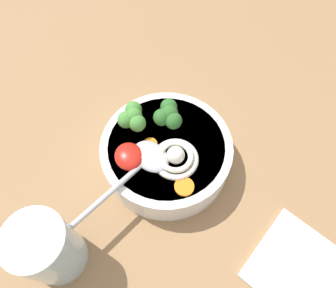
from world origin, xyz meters
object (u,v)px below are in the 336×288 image
Objects in this scene: noodle_pile at (177,156)px; soup_spoon at (144,163)px; drinking_glass at (48,249)px; folded_napkin at (301,271)px; soup_bowl at (168,152)px.

noodle_pile is 4.90cm from soup_spoon.
drinking_glass reaches higher than noodle_pile.
drinking_glass is at bearing -78.85° from noodle_pile.
noodle_pile is at bearing -157.73° from folded_napkin.
noodle_pile is (2.84, 0.07, 3.62)cm from soup_bowl.
noodle_pile is at bearing 1.44° from soup_bowl.
soup_bowl reaches higher than folded_napkin.
noodle_pile reaches higher than folded_napkin.
soup_bowl is 2.71× the size of noodle_pile.
folded_napkin is (20.87, 8.55, -6.08)cm from noodle_pile.
noodle_pile is 23.36cm from folded_napkin.
soup_spoon is 1.54× the size of drinking_glass.
folded_napkin is (22.12, 13.28, -5.95)cm from soup_spoon.
folded_napkin is at bearing 22.27° from noodle_pile.
drinking_glass is (6.87, -20.38, 2.77)cm from soup_bowl.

